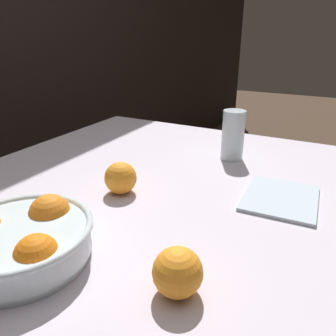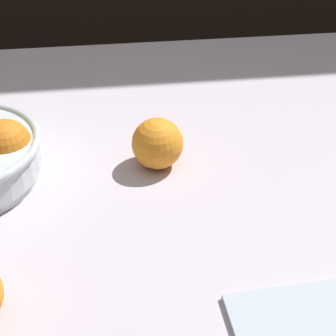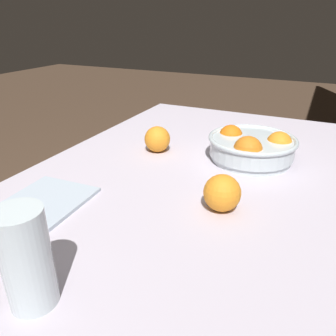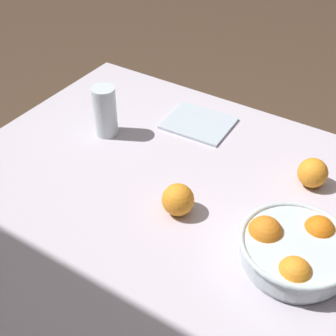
% 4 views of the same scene
% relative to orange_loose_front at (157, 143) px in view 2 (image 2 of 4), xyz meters
% --- Properties ---
extents(dining_table, '(1.39, 0.99, 0.73)m').
position_rel_orange_loose_front_xyz_m(dining_table, '(-0.07, -0.02, -0.11)').
color(dining_table, silver).
rests_on(dining_table, ground_plane).
extents(orange_loose_front, '(0.08, 0.08, 0.08)m').
position_rel_orange_loose_front_xyz_m(orange_loose_front, '(0.00, 0.00, 0.00)').
color(orange_loose_front, orange).
rests_on(orange_loose_front, dining_table).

